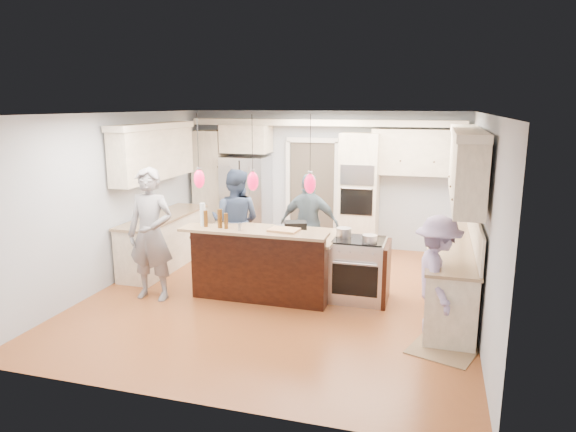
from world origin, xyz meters
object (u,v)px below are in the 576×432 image
object	(u,v)px
kitchen_island	(267,261)
person_bar_end	(151,234)
island_range	(360,270)
refrigerator	(246,200)
person_far_left	(235,221)

from	to	relation	value
kitchen_island	person_bar_end	size ratio (longest dim) A/B	1.08
island_range	person_bar_end	bearing A→B (deg)	-165.08
person_bar_end	refrigerator	bearing A→B (deg)	85.35
kitchen_island	island_range	distance (m)	1.41
refrigerator	person_bar_end	world-z (taller)	person_bar_end
island_range	person_far_left	size ratio (longest dim) A/B	0.52
kitchen_island	person_bar_end	bearing A→B (deg)	-155.29
island_range	person_bar_end	distance (m)	3.10
island_range	person_far_left	world-z (taller)	person_far_left
refrigerator	island_range	size ratio (longest dim) A/B	1.96
island_range	person_bar_end	size ratio (longest dim) A/B	0.47
person_bar_end	person_far_left	size ratio (longest dim) A/B	1.10
kitchen_island	island_range	size ratio (longest dim) A/B	2.28
refrigerator	person_bar_end	size ratio (longest dim) A/B	0.92
kitchen_island	island_range	xyz separation A→B (m)	(1.41, 0.08, -0.03)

